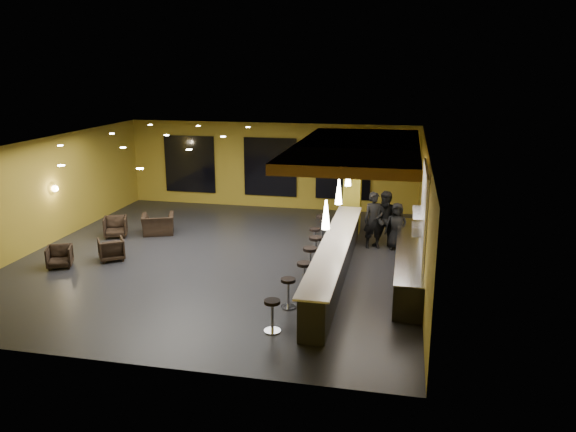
% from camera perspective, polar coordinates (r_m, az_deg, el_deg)
% --- Properties ---
extents(floor, '(12.00, 13.00, 0.10)m').
position_cam_1_polar(floor, '(17.53, -6.77, -4.33)').
color(floor, black).
rests_on(floor, ground).
extents(ceiling, '(12.00, 13.00, 0.10)m').
position_cam_1_polar(ceiling, '(16.69, -7.15, 7.41)').
color(ceiling, black).
extents(wall_back, '(12.00, 0.10, 3.50)m').
position_cam_1_polar(wall_back, '(23.18, -1.76, 5.16)').
color(wall_back, olive).
rests_on(wall_back, floor).
extents(wall_front, '(12.00, 0.10, 3.50)m').
position_cam_1_polar(wall_front, '(11.30, -17.68, -6.38)').
color(wall_front, olive).
rests_on(wall_front, floor).
extents(wall_left, '(0.10, 13.00, 3.50)m').
position_cam_1_polar(wall_left, '(19.79, -23.80, 2.14)').
color(wall_left, olive).
rests_on(wall_left, floor).
extents(wall_right, '(0.10, 13.00, 3.50)m').
position_cam_1_polar(wall_right, '(16.15, 13.82, 0.31)').
color(wall_right, olive).
rests_on(wall_right, floor).
extents(wood_soffit, '(3.60, 8.00, 0.28)m').
position_cam_1_polar(wood_soffit, '(16.86, 7.07, 6.84)').
color(wood_soffit, '#BD7A37').
rests_on(wood_soffit, ceiling).
extents(window_left, '(2.20, 0.06, 2.40)m').
position_cam_1_polar(window_left, '(24.15, -9.95, 5.22)').
color(window_left, black).
rests_on(window_left, wall_back).
extents(window_center, '(2.20, 0.06, 2.40)m').
position_cam_1_polar(window_center, '(23.09, -1.82, 4.99)').
color(window_center, black).
rests_on(window_center, wall_back).
extents(window_right, '(2.20, 0.06, 2.40)m').
position_cam_1_polar(window_right, '(22.57, 5.62, 4.70)').
color(window_right, black).
rests_on(window_right, wall_back).
extents(tile_backsplash, '(0.06, 3.20, 2.40)m').
position_cam_1_polar(tile_backsplash, '(15.12, 13.64, 0.30)').
color(tile_backsplash, white).
rests_on(tile_backsplash, wall_right).
extents(bar_counter, '(0.60, 8.00, 1.00)m').
position_cam_1_polar(bar_counter, '(15.65, 4.80, -4.56)').
color(bar_counter, black).
rests_on(bar_counter, floor).
extents(bar_top, '(0.78, 8.10, 0.05)m').
position_cam_1_polar(bar_top, '(15.48, 4.84, -2.73)').
color(bar_top, white).
rests_on(bar_top, bar_counter).
extents(prep_counter, '(0.70, 6.00, 0.86)m').
position_cam_1_polar(prep_counter, '(16.05, 12.15, -4.62)').
color(prep_counter, black).
rests_on(prep_counter, floor).
extents(prep_top, '(0.72, 6.00, 0.03)m').
position_cam_1_polar(prep_top, '(15.90, 12.24, -3.07)').
color(prep_top, silver).
rests_on(prep_top, prep_counter).
extents(wall_shelf_lower, '(0.30, 1.50, 0.03)m').
position_cam_1_polar(wall_shelf_lower, '(15.03, 13.03, -1.33)').
color(wall_shelf_lower, silver).
rests_on(wall_shelf_lower, wall_right).
extents(wall_shelf_upper, '(0.30, 1.50, 0.03)m').
position_cam_1_polar(wall_shelf_upper, '(14.91, 13.13, 0.32)').
color(wall_shelf_upper, silver).
rests_on(wall_shelf_upper, wall_right).
extents(column, '(0.60, 0.60, 3.50)m').
position_cam_1_polar(column, '(19.73, 6.57, 3.30)').
color(column, '#A99C25').
rests_on(column, floor).
extents(wall_sconce, '(0.22, 0.22, 0.22)m').
position_cam_1_polar(wall_sconce, '(20.08, -22.60, 2.59)').
color(wall_sconce, '#FFE5B2').
rests_on(wall_sconce, wall_left).
extents(pendant_0, '(0.20, 0.20, 0.70)m').
position_cam_1_polar(pendant_0, '(13.20, 3.87, 0.14)').
color(pendant_0, white).
rests_on(pendant_0, wood_soffit).
extents(pendant_1, '(0.20, 0.20, 0.70)m').
position_cam_1_polar(pendant_1, '(15.61, 5.18, 2.46)').
color(pendant_1, white).
rests_on(pendant_1, wood_soffit).
extents(pendant_2, '(0.20, 0.20, 0.70)m').
position_cam_1_polar(pendant_2, '(18.05, 6.14, 4.16)').
color(pendant_2, white).
rests_on(pendant_2, wood_soffit).
extents(staff_a, '(0.78, 0.63, 1.84)m').
position_cam_1_polar(staff_a, '(18.24, 8.72, -0.43)').
color(staff_a, black).
rests_on(staff_a, floor).
extents(staff_b, '(0.95, 0.76, 1.87)m').
position_cam_1_polar(staff_b, '(18.29, 10.01, -0.39)').
color(staff_b, black).
rests_on(staff_b, floor).
extents(staff_c, '(0.75, 0.50, 1.52)m').
position_cam_1_polar(staff_c, '(18.28, 10.97, -1.02)').
color(staff_c, black).
rests_on(staff_c, floor).
extents(armchair_a, '(0.92, 0.92, 0.64)m').
position_cam_1_polar(armchair_a, '(17.79, -22.19, -3.84)').
color(armchair_a, black).
rests_on(armchair_a, floor).
extents(armchair_b, '(1.02, 1.02, 0.68)m').
position_cam_1_polar(armchair_b, '(17.90, -17.51, -3.22)').
color(armchair_b, black).
rests_on(armchair_b, floor).
extents(armchair_c, '(1.00, 1.01, 0.71)m').
position_cam_1_polar(armchair_c, '(20.23, -17.12, -1.06)').
color(armchair_c, black).
rests_on(armchair_c, floor).
extents(armchair_d, '(1.36, 1.28, 0.71)m').
position_cam_1_polar(armchair_d, '(20.16, -13.05, -0.82)').
color(armchair_d, black).
rests_on(armchair_d, floor).
extents(bar_stool_0, '(0.38, 0.38, 0.75)m').
position_cam_1_polar(bar_stool_0, '(12.58, -1.61, -9.68)').
color(bar_stool_0, silver).
rests_on(bar_stool_0, floor).
extents(bar_stool_1, '(0.38, 0.38, 0.75)m').
position_cam_1_polar(bar_stool_1, '(13.75, 0.02, -7.43)').
color(bar_stool_1, silver).
rests_on(bar_stool_1, floor).
extents(bar_stool_2, '(0.41, 0.41, 0.80)m').
position_cam_1_polar(bar_stool_2, '(14.68, 1.65, -5.81)').
color(bar_stool_2, silver).
rests_on(bar_stool_2, floor).
extents(bar_stool_3, '(0.42, 0.42, 0.84)m').
position_cam_1_polar(bar_stool_3, '(15.73, 2.26, -4.27)').
color(bar_stool_3, silver).
rests_on(bar_stool_3, floor).
extents(bar_stool_4, '(0.42, 0.42, 0.82)m').
position_cam_1_polar(bar_stool_4, '(16.73, 2.81, -3.11)').
color(bar_stool_4, silver).
rests_on(bar_stool_4, floor).
extents(bar_stool_5, '(0.37, 0.37, 0.73)m').
position_cam_1_polar(bar_stool_5, '(17.91, 2.73, -2.07)').
color(bar_stool_5, silver).
rests_on(bar_stool_5, floor).
extents(bar_stool_6, '(0.43, 0.43, 0.85)m').
position_cam_1_polar(bar_stool_6, '(18.95, 3.48, -0.86)').
color(bar_stool_6, silver).
rests_on(bar_stool_6, floor).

